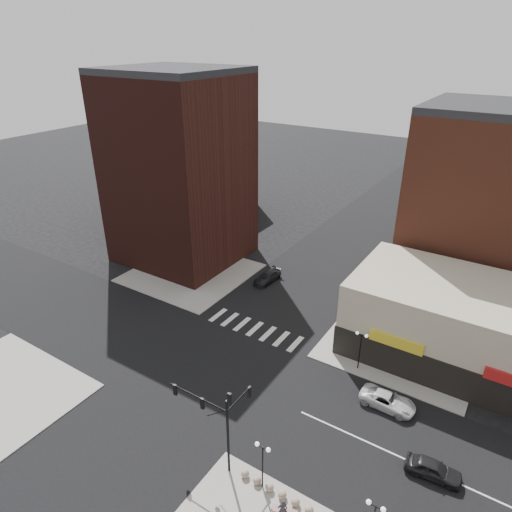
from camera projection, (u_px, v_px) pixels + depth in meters
The scene contains 18 objects.
ground at pixel (210, 371), 44.35m from camera, with size 240.00×240.00×0.00m, color black.
road_ew at pixel (210, 371), 44.34m from camera, with size 200.00×14.00×0.02m, color black.
road_ns at pixel (210, 371), 44.34m from camera, with size 14.00×200.00×0.02m, color black.
sidewalk_nw at pixel (191, 273), 62.30m from camera, with size 15.00×15.00×0.12m, color gray.
sidewalk_ne at pixel (403, 343), 48.24m from camera, with size 15.00×15.00×0.12m, color gray.
building_nw at pixel (179, 172), 62.02m from camera, with size 16.00×15.00×25.00m, color #351511.
building_nw_low at pixel (184, 177), 82.89m from camera, with size 20.00×18.00×12.00m, color #351511.
building_ne_midrise at pixel (494, 212), 52.57m from camera, with size 18.00×15.00×22.00m, color brown.
building_ne_row at pixel (476, 335), 44.04m from camera, with size 24.20×12.20×8.00m.
traffic_signal at pixel (220, 414), 32.74m from camera, with size 5.59×3.09×7.77m.
street_lamp_se_a at pixel (263, 455), 31.52m from camera, with size 1.22×0.32×4.16m.
street_lamp_ne at pixel (361, 342), 43.12m from camera, with size 1.22×0.32×4.16m.
bollard_row at pixel (289, 498), 31.73m from camera, with size 7.96×0.61×0.61m.
white_suv at pixel (388, 400), 39.83m from camera, with size 2.22×4.82×1.34m, color silver.
dark_sedan_east at pixel (433, 469), 33.54m from camera, with size 1.63×4.06×1.38m, color black.
dark_sedan_north at pixel (267, 277), 59.92m from camera, with size 1.83×4.51×1.31m, color black.
pedestrian at pixel (282, 510), 30.28m from camera, with size 0.70×0.46×1.93m, color #29272C.
stone_bench at pixel (284, 512), 30.91m from camera, with size 1.82×0.95×0.41m.
Camera 1 is at (22.61, -26.93, 29.58)m, focal length 32.00 mm.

